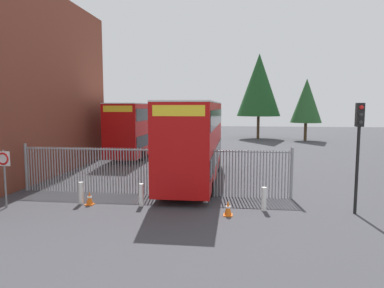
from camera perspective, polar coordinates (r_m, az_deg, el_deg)
The scene contains 15 objects.
ground_plane at distance 24.29m, azimuth 1.17°, elevation -3.68°, with size 100.00×100.00×0.00m, color #3D3D42.
palisade_fence at distance 16.54m, azimuth -6.52°, elevation -4.25°, with size 12.96×0.14×2.35m.
double_decker_bus_near_gate at distance 19.26m, azimuth 0.39°, elevation 1.00°, with size 2.54×10.81×4.42m.
double_decker_bus_behind_fence_left at distance 30.10m, azimuth -8.67°, elevation 2.80°, with size 2.54×10.81×4.42m.
bollard_near_left at distance 15.73m, azimuth -17.75°, elevation -7.67°, with size 0.20×0.20×0.95m, color silver.
bollard_center_front at distance 14.84m, azimuth -8.32°, elevation -8.27°, with size 0.20×0.20×0.95m, color silver.
bollard_near_right at distance 15.25m, azimuth 2.24°, elevation -7.82°, with size 0.20×0.20×0.95m, color silver.
bollard_far_right at distance 14.36m, azimuth 11.74°, elevation -8.83°, with size 0.20×0.20×0.95m, color silver.
traffic_cone_by_gate at distance 15.53m, azimuth -16.48°, elevation -8.53°, with size 0.34×0.34×0.59m.
traffic_cone_mid_forecourt at distance 13.55m, azimuth 5.94°, elevation -10.46°, with size 0.34×0.34×0.59m.
traffic_cone_near_kerb at distance 15.74m, azimuth 1.72°, elevation -8.07°, with size 0.34×0.34×0.59m.
speed_limit_sign_post at distance 16.12m, azimuth -28.57°, elevation -3.09°, with size 0.60×0.14×2.40m.
traffic_light_kerbside at distance 14.66m, azimuth 25.72°, elevation 0.96°, with size 0.28×0.33×4.30m.
tree_tall_back at distance 45.96m, azimuth 10.95°, elevation 9.50°, with size 5.56×5.56×10.89m.
tree_short_side at distance 44.47m, azimuth 18.29°, elevation 6.76°, with size 3.71×3.71×7.51m.
Camera 1 is at (2.48, -15.81, 4.17)m, focal length 32.46 mm.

